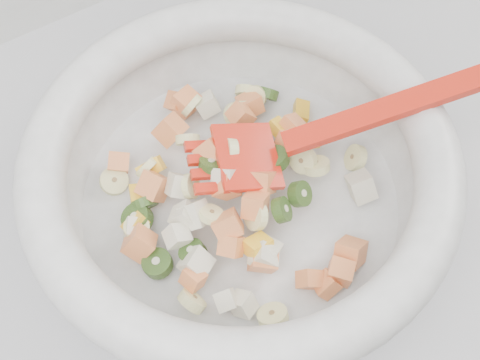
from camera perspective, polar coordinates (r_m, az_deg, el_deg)
counter at (r=1.02m, az=-4.15°, el=-13.93°), size 2.00×0.60×0.90m
mixing_bowl at (r=0.54m, az=0.02°, el=0.62°), size 0.44×0.39×0.13m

